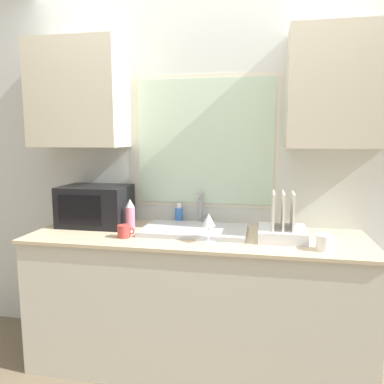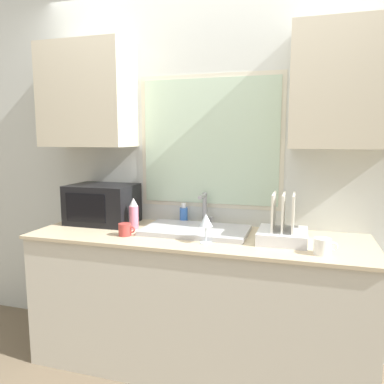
{
  "view_description": "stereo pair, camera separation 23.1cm",
  "coord_description": "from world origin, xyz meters",
  "px_view_note": "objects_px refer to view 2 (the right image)",
  "views": [
    {
      "loc": [
        0.41,
        -1.95,
        1.49
      ],
      "look_at": [
        -0.02,
        0.3,
        1.16
      ],
      "focal_mm": 35.0,
      "sensor_mm": 36.0,
      "label": 1
    },
    {
      "loc": [
        0.64,
        -1.9,
        1.49
      ],
      "look_at": [
        -0.02,
        0.3,
        1.16
      ],
      "focal_mm": 35.0,
      "sensor_mm": 36.0,
      "label": 2
    }
  ],
  "objects_px": {
    "microwave": "(103,204)",
    "wine_glass": "(206,221)",
    "spray_bottle": "(134,214)",
    "faucet": "(205,207)",
    "soap_bottle": "(184,215)",
    "mug_near_sink": "(125,230)",
    "dish_rack": "(283,231)"
  },
  "relations": [
    {
      "from": "microwave",
      "to": "soap_bottle",
      "type": "distance_m",
      "value": 0.59
    },
    {
      "from": "spray_bottle",
      "to": "soap_bottle",
      "type": "height_order",
      "value": "spray_bottle"
    },
    {
      "from": "soap_bottle",
      "to": "wine_glass",
      "type": "relative_size",
      "value": 0.86
    },
    {
      "from": "dish_rack",
      "to": "wine_glass",
      "type": "bearing_deg",
      "value": -159.14
    },
    {
      "from": "faucet",
      "to": "mug_near_sink",
      "type": "bearing_deg",
      "value": -135.04
    },
    {
      "from": "microwave",
      "to": "spray_bottle",
      "type": "xyz_separation_m",
      "value": [
        0.29,
        -0.1,
        -0.04
      ]
    },
    {
      "from": "soap_bottle",
      "to": "mug_near_sink",
      "type": "distance_m",
      "value": 0.49
    },
    {
      "from": "microwave",
      "to": "mug_near_sink",
      "type": "distance_m",
      "value": 0.43
    },
    {
      "from": "dish_rack",
      "to": "mug_near_sink",
      "type": "height_order",
      "value": "dish_rack"
    },
    {
      "from": "microwave",
      "to": "mug_near_sink",
      "type": "bearing_deg",
      "value": -41.19
    },
    {
      "from": "mug_near_sink",
      "to": "soap_bottle",
      "type": "bearing_deg",
      "value": 58.76
    },
    {
      "from": "microwave",
      "to": "wine_glass",
      "type": "xyz_separation_m",
      "value": [
        0.85,
        -0.3,
        -0.01
      ]
    },
    {
      "from": "spray_bottle",
      "to": "mug_near_sink",
      "type": "relative_size",
      "value": 1.92
    },
    {
      "from": "soap_bottle",
      "to": "mug_near_sink",
      "type": "height_order",
      "value": "soap_bottle"
    },
    {
      "from": "faucet",
      "to": "soap_bottle",
      "type": "xyz_separation_m",
      "value": [
        -0.16,
        0.01,
        -0.07
      ]
    },
    {
      "from": "microwave",
      "to": "soap_bottle",
      "type": "bearing_deg",
      "value": 13.83
    },
    {
      "from": "faucet",
      "to": "dish_rack",
      "type": "height_order",
      "value": "dish_rack"
    },
    {
      "from": "soap_bottle",
      "to": "mug_near_sink",
      "type": "relative_size",
      "value": 1.37
    },
    {
      "from": "microwave",
      "to": "dish_rack",
      "type": "xyz_separation_m",
      "value": [
        1.28,
        -0.13,
        -0.07
      ]
    },
    {
      "from": "soap_bottle",
      "to": "wine_glass",
      "type": "distance_m",
      "value": 0.52
    },
    {
      "from": "dish_rack",
      "to": "spray_bottle",
      "type": "height_order",
      "value": "dish_rack"
    },
    {
      "from": "dish_rack",
      "to": "microwave",
      "type": "bearing_deg",
      "value": 174.04
    },
    {
      "from": "spray_bottle",
      "to": "microwave",
      "type": "bearing_deg",
      "value": 161.8
    },
    {
      "from": "mug_near_sink",
      "to": "spray_bottle",
      "type": "bearing_deg",
      "value": 98.05
    },
    {
      "from": "faucet",
      "to": "dish_rack",
      "type": "bearing_deg",
      "value": -25.87
    },
    {
      "from": "faucet",
      "to": "wine_glass",
      "type": "distance_m",
      "value": 0.45
    },
    {
      "from": "microwave",
      "to": "wine_glass",
      "type": "relative_size",
      "value": 2.62
    },
    {
      "from": "microwave",
      "to": "wine_glass",
      "type": "distance_m",
      "value": 0.9
    },
    {
      "from": "microwave",
      "to": "dish_rack",
      "type": "height_order",
      "value": "dish_rack"
    },
    {
      "from": "faucet",
      "to": "microwave",
      "type": "relative_size",
      "value": 0.5
    },
    {
      "from": "microwave",
      "to": "spray_bottle",
      "type": "distance_m",
      "value": 0.31
    },
    {
      "from": "spray_bottle",
      "to": "faucet",
      "type": "bearing_deg",
      "value": 27.65
    }
  ]
}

